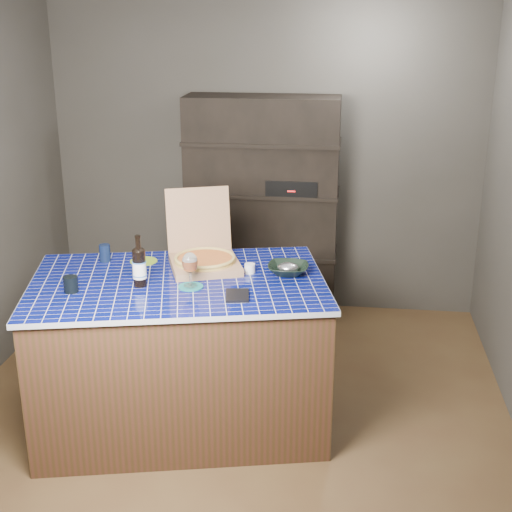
# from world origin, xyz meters

# --- Properties ---
(room) EXTENTS (3.50, 3.50, 3.50)m
(room) POSITION_xyz_m (0.00, 0.00, 1.25)
(room) COLOR brown
(room) RESTS_ON ground
(shelving_unit) EXTENTS (1.20, 0.41, 1.80)m
(shelving_unit) POSITION_xyz_m (0.00, 1.53, 0.90)
(shelving_unit) COLOR black
(shelving_unit) RESTS_ON floor
(kitchen_island) EXTENTS (1.90, 1.43, 0.93)m
(kitchen_island) POSITION_xyz_m (-0.29, -0.19, 0.47)
(kitchen_island) COLOR #4B291D
(kitchen_island) RESTS_ON floor
(pizza_box) EXTENTS (0.54, 0.60, 0.44)m
(pizza_box) POSITION_xyz_m (-0.18, 0.05, 1.00)
(pizza_box) COLOR tan
(pizza_box) RESTS_ON kitchen_island
(mead_bottle) EXTENTS (0.08, 0.08, 0.30)m
(mead_bottle) POSITION_xyz_m (-0.48, -0.30, 1.05)
(mead_bottle) COLOR black
(mead_bottle) RESTS_ON kitchen_island
(teal_trivet) EXTENTS (0.14, 0.14, 0.01)m
(teal_trivet) POSITION_xyz_m (-0.19, -0.29, 0.94)
(teal_trivet) COLOR #157070
(teal_trivet) RESTS_ON kitchen_island
(wine_glass) EXTENTS (0.09, 0.09, 0.20)m
(wine_glass) POSITION_xyz_m (-0.19, -0.29, 1.08)
(wine_glass) COLOR white
(wine_glass) RESTS_ON teal_trivet
(tumbler) EXTENTS (0.08, 0.08, 0.09)m
(tumbler) POSITION_xyz_m (-0.84, -0.44, 0.98)
(tumbler) COLOR black
(tumbler) RESTS_ON kitchen_island
(dvd_case) EXTENTS (0.15, 0.20, 0.01)m
(dvd_case) POSITION_xyz_m (0.09, -0.39, 0.94)
(dvd_case) COLOR black
(dvd_case) RESTS_ON kitchen_island
(bowl) EXTENTS (0.25, 0.25, 0.06)m
(bowl) POSITION_xyz_m (0.34, -0.00, 0.96)
(bowl) COLOR black
(bowl) RESTS_ON kitchen_island
(foil_contents) EXTENTS (0.12, 0.10, 0.06)m
(foil_contents) POSITION_xyz_m (0.34, -0.00, 0.97)
(foil_contents) COLOR #B5B6C1
(foil_contents) RESTS_ON bowl
(white_jar) EXTENTS (0.06, 0.06, 0.05)m
(white_jar) POSITION_xyz_m (0.11, -0.01, 0.96)
(white_jar) COLOR white
(white_jar) RESTS_ON kitchen_island
(navy_cup) EXTENTS (0.07, 0.07, 0.11)m
(navy_cup) POSITION_xyz_m (-0.81, 0.08, 0.99)
(navy_cup) COLOR black
(navy_cup) RESTS_ON kitchen_island
(green_trivet) EXTENTS (0.17, 0.17, 0.01)m
(green_trivet) POSITION_xyz_m (-0.57, 0.10, 0.94)
(green_trivet) COLOR #85AF25
(green_trivet) RESTS_ON kitchen_island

